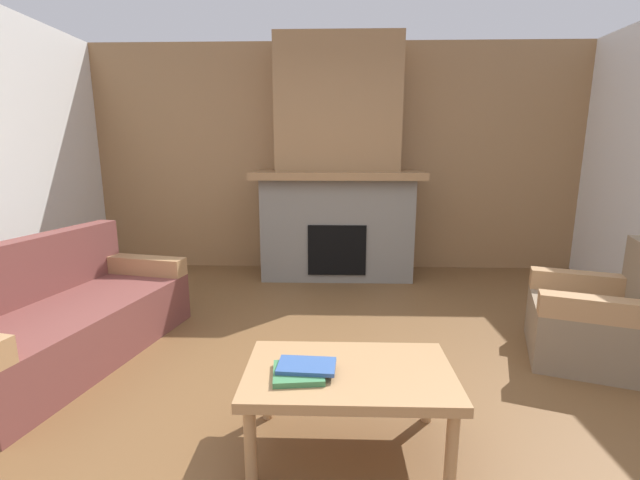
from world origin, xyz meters
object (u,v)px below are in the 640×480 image
(couch, at_px, (61,320))
(coffee_table, at_px, (349,380))
(armchair, at_px, (599,320))
(fireplace, at_px, (337,177))

(couch, height_order, coffee_table, couch)
(armchair, distance_m, coffee_table, 2.04)
(coffee_table, bearing_deg, armchair, 28.87)
(fireplace, relative_size, couch, 1.40)
(fireplace, bearing_deg, coffee_table, -89.36)
(fireplace, height_order, coffee_table, fireplace)
(couch, bearing_deg, armchair, 1.30)
(fireplace, bearing_deg, couch, -131.80)
(fireplace, relative_size, coffee_table, 2.70)
(fireplace, height_order, armchair, fireplace)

